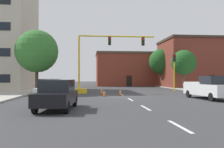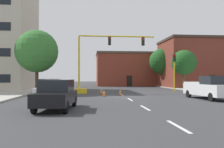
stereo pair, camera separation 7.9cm
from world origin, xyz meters
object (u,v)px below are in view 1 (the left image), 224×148
at_px(traffic_signal_gantry, 90,74).
at_px(tree_right_far, 162,61).
at_px(pickup_truck_white, 209,88).
at_px(traffic_cone_roadside_c, 104,93).
at_px(tree_left_near, 37,51).
at_px(traffic_cone_roadside_a, 120,92).
at_px(traffic_light_pole_right, 174,64).
at_px(sedan_white_near_left, 50,89).
at_px(traffic_cone_roadside_b, 102,91).
at_px(sedan_black_mid_left, 57,94).
at_px(tree_right_mid, 184,63).

relative_size(traffic_signal_gantry, tree_right_far, 1.36).
bearing_deg(pickup_truck_white, traffic_cone_roadside_c, 156.14).
bearing_deg(tree_left_near, traffic_cone_roadside_c, -29.86).
bearing_deg(traffic_cone_roadside_a, traffic_light_pole_right, 32.76).
bearing_deg(pickup_truck_white, tree_left_near, 153.32).
xyz_separation_m(traffic_light_pole_right, sedan_white_near_left, (-13.94, -9.03, -2.64)).
bearing_deg(sedan_white_near_left, traffic_signal_gantry, 67.16).
xyz_separation_m(tree_right_far, traffic_cone_roadside_c, (-12.17, -20.41, -4.55)).
distance_m(sedan_white_near_left, traffic_cone_roadside_b, 7.77).
height_order(traffic_light_pole_right, tree_left_near, tree_left_near).
relative_size(traffic_light_pole_right, sedan_white_near_left, 1.05).
xyz_separation_m(tree_right_far, traffic_cone_roadside_b, (-12.28, -17.47, -4.48)).
bearing_deg(traffic_cone_roadside_b, traffic_light_pole_right, 16.66).
bearing_deg(sedan_black_mid_left, tree_left_near, 106.78).
height_order(tree_left_near, pickup_truck_white, tree_left_near).
xyz_separation_m(tree_right_mid, tree_left_near, (-19.99, -6.73, 0.76)).
height_order(sedan_white_near_left, traffic_cone_roadside_a, sedan_white_near_left).
bearing_deg(sedan_white_near_left, tree_right_far, 54.53).
bearing_deg(traffic_cone_roadside_c, pickup_truck_white, -23.86).
xyz_separation_m(sedan_white_near_left, sedan_black_mid_left, (1.39, -5.96, 0.00)).
bearing_deg(sedan_black_mid_left, tree_right_mid, 51.78).
bearing_deg(traffic_cone_roadside_c, traffic_signal_gantry, 106.00).
bearing_deg(tree_right_mid, sedan_white_near_left, -140.53).
bearing_deg(tree_left_near, sedan_white_near_left, -70.43).
relative_size(pickup_truck_white, traffic_cone_roadside_c, 9.12).
xyz_separation_m(tree_right_far, sedan_black_mid_left, (-15.50, -29.66, -3.95)).
xyz_separation_m(tree_right_mid, traffic_cone_roadside_b, (-12.71, -8.02, -3.69)).
height_order(sedan_white_near_left, traffic_cone_roadside_c, sedan_white_near_left).
bearing_deg(tree_right_mid, sedan_black_mid_left, -128.22).
bearing_deg(tree_left_near, pickup_truck_white, -26.68).
distance_m(sedan_white_near_left, sedan_black_mid_left, 6.12).
relative_size(traffic_light_pole_right, traffic_cone_roadside_a, 7.68).
bearing_deg(tree_left_near, sedan_black_mid_left, -73.22).
distance_m(traffic_light_pole_right, tree_right_mid, 6.25).
distance_m(tree_right_mid, tree_right_far, 9.48).
distance_m(traffic_signal_gantry, traffic_light_pole_right, 10.69).
distance_m(traffic_cone_roadside_b, traffic_cone_roadside_c, 2.95).
distance_m(traffic_light_pole_right, sedan_white_near_left, 16.81).
bearing_deg(tree_right_far, traffic_light_pole_right, -101.37).
relative_size(traffic_signal_gantry, traffic_cone_roadside_b, 13.38).
bearing_deg(tree_left_near, traffic_light_pole_right, 5.15).
distance_m(traffic_light_pole_right, sedan_black_mid_left, 19.72).
bearing_deg(tree_right_mid, traffic_cone_roadside_c, -138.93).
bearing_deg(traffic_cone_roadside_b, tree_right_far, 54.89).
distance_m(tree_right_mid, sedan_black_mid_left, 25.93).
xyz_separation_m(traffic_light_pole_right, sedan_black_mid_left, (-12.55, -14.99, -2.64)).
bearing_deg(sedan_white_near_left, tree_left_near, 109.57).
xyz_separation_m(sedan_black_mid_left, traffic_cone_roadside_b, (3.22, 12.20, -0.53)).
xyz_separation_m(pickup_truck_white, sedan_white_near_left, (-13.50, 0.60, -0.09)).
bearing_deg(pickup_truck_white, traffic_cone_roadside_b, 142.47).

